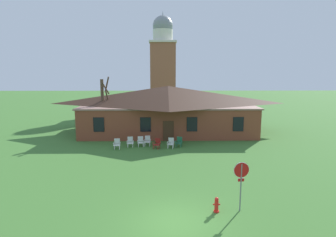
# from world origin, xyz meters

# --- Properties ---
(ground_plane) EXTENTS (200.00, 200.00, 0.00)m
(ground_plane) POSITION_xyz_m (0.00, 0.00, 0.00)
(ground_plane) COLOR #3D702D
(brick_building) EXTENTS (19.94, 10.40, 5.47)m
(brick_building) POSITION_xyz_m (-0.00, 20.72, 2.79)
(brick_building) COLOR brown
(brick_building) RESTS_ON ground
(dome_tower) EXTENTS (5.18, 5.18, 18.74)m
(dome_tower) POSITION_xyz_m (-0.63, 42.38, 8.55)
(dome_tower) COLOR #93563D
(dome_tower) RESTS_ON ground
(stop_sign) EXTENTS (0.80, 0.13, 2.58)m
(stop_sign) POSITION_xyz_m (3.35, 1.03, 1.83)
(stop_sign) COLOR slate
(stop_sign) RESTS_ON ground
(lawn_chair_by_porch) EXTENTS (0.68, 0.71, 0.96)m
(lawn_chair_by_porch) POSITION_xyz_m (-4.87, 12.79, 0.50)
(lawn_chair_by_porch) COLOR silver
(lawn_chair_by_porch) RESTS_ON ground
(lawn_chair_near_door) EXTENTS (0.68, 0.72, 0.96)m
(lawn_chair_near_door) POSITION_xyz_m (-3.74, 13.54, 0.50)
(lawn_chair_near_door) COLOR silver
(lawn_chair_near_door) RESTS_ON ground
(lawn_chair_left_end) EXTENTS (0.70, 0.74, 0.96)m
(lawn_chair_left_end) POSITION_xyz_m (-2.75, 13.67, 0.50)
(lawn_chair_left_end) COLOR silver
(lawn_chair_left_end) RESTS_ON ground
(lawn_chair_middle) EXTENTS (0.66, 0.69, 0.96)m
(lawn_chair_middle) POSITION_xyz_m (-2.11, 13.93, 0.50)
(lawn_chair_middle) COLOR silver
(lawn_chair_middle) RESTS_ON ground
(lawn_chair_right_end) EXTENTS (0.78, 0.83, 0.96)m
(lawn_chair_right_end) POSITION_xyz_m (-1.15, 12.88, 0.50)
(lawn_chair_right_end) COLOR maroon
(lawn_chair_right_end) RESTS_ON ground
(lawn_chair_far_side) EXTENTS (0.72, 0.76, 0.96)m
(lawn_chair_far_side) POSITION_xyz_m (0.14, 13.06, 0.50)
(lawn_chair_far_side) COLOR silver
(lawn_chair_far_side) RESTS_ON ground
(lawn_chair_under_eave) EXTENTS (0.75, 0.81, 0.96)m
(lawn_chair_under_eave) POSITION_xyz_m (0.95, 13.45, 0.50)
(lawn_chair_under_eave) COLOR #28704C
(lawn_chair_under_eave) RESTS_ON ground
(bare_tree_beside_building) EXTENTS (1.09, 1.72, 6.60)m
(bare_tree_beside_building) POSITION_xyz_m (-7.40, 19.13, 3.45)
(bare_tree_beside_building) COLOR brown
(bare_tree_beside_building) RESTS_ON ground
(fire_hydrant) EXTENTS (0.36, 0.28, 0.79)m
(fire_hydrant) POSITION_xyz_m (2.13, 0.92, 0.38)
(fire_hydrant) COLOR red
(fire_hydrant) RESTS_ON ground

